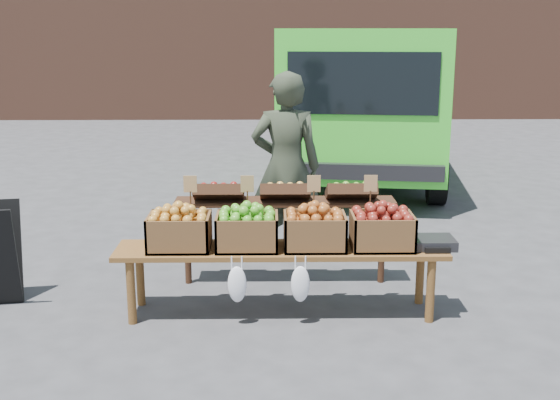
{
  "coord_description": "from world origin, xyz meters",
  "views": [
    {
      "loc": [
        0.13,
        -5.22,
        2.32
      ],
      "look_at": [
        0.21,
        0.76,
        0.85
      ],
      "focal_mm": 45.0,
      "sensor_mm": 36.0,
      "label": 1
    }
  ],
  "objects_px": {
    "crate_russet_pears": "(247,231)",
    "crate_red_apples": "(315,231)",
    "vendor": "(286,167)",
    "crate_golden_apples": "(179,232)",
    "back_table": "(285,229)",
    "crate_green_apples": "(382,231)",
    "weighing_scale": "(433,242)",
    "delivery_van": "(363,105)",
    "display_bench": "(281,281)"
  },
  "relations": [
    {
      "from": "back_table",
      "to": "crate_green_apples",
      "type": "bearing_deg",
      "value": -42.84
    },
    {
      "from": "vendor",
      "to": "weighing_scale",
      "type": "distance_m",
      "value": 1.9
    },
    {
      "from": "display_bench",
      "to": "weighing_scale",
      "type": "xyz_separation_m",
      "value": [
        1.25,
        0.0,
        0.33
      ]
    },
    {
      "from": "crate_russet_pears",
      "to": "crate_green_apples",
      "type": "bearing_deg",
      "value": 0.0
    },
    {
      "from": "crate_golden_apples",
      "to": "vendor",
      "type": "bearing_deg",
      "value": 58.28
    },
    {
      "from": "weighing_scale",
      "to": "vendor",
      "type": "bearing_deg",
      "value": 128.99
    },
    {
      "from": "back_table",
      "to": "vendor",
      "type": "bearing_deg",
      "value": 88.05
    },
    {
      "from": "display_bench",
      "to": "crate_red_apples",
      "type": "distance_m",
      "value": 0.51
    },
    {
      "from": "delivery_van",
      "to": "display_bench",
      "type": "bearing_deg",
      "value": -96.29
    },
    {
      "from": "display_bench",
      "to": "crate_red_apples",
      "type": "relative_size",
      "value": 5.4
    },
    {
      "from": "delivery_van",
      "to": "crate_golden_apples",
      "type": "bearing_deg",
      "value": -104.11
    },
    {
      "from": "crate_green_apples",
      "to": "weighing_scale",
      "type": "bearing_deg",
      "value": 0.0
    },
    {
      "from": "crate_russet_pears",
      "to": "display_bench",
      "type": "bearing_deg",
      "value": 0.0
    },
    {
      "from": "delivery_van",
      "to": "weighing_scale",
      "type": "bearing_deg",
      "value": -83.47
    },
    {
      "from": "display_bench",
      "to": "crate_green_apples",
      "type": "height_order",
      "value": "crate_green_apples"
    },
    {
      "from": "back_table",
      "to": "weighing_scale",
      "type": "distance_m",
      "value": 1.4
    },
    {
      "from": "delivery_van",
      "to": "crate_russet_pears",
      "type": "xyz_separation_m",
      "value": [
        -1.64,
        -5.46,
        -0.45
      ]
    },
    {
      "from": "vendor",
      "to": "crate_red_apples",
      "type": "height_order",
      "value": "vendor"
    },
    {
      "from": "vendor",
      "to": "back_table",
      "type": "xyz_separation_m",
      "value": [
        -0.02,
        -0.73,
        -0.44
      ]
    },
    {
      "from": "weighing_scale",
      "to": "crate_red_apples",
      "type": "bearing_deg",
      "value": 180.0
    },
    {
      "from": "crate_green_apples",
      "to": "display_bench",
      "type": "bearing_deg",
      "value": 180.0
    },
    {
      "from": "back_table",
      "to": "crate_red_apples",
      "type": "height_order",
      "value": "back_table"
    },
    {
      "from": "crate_red_apples",
      "to": "crate_golden_apples",
      "type": "bearing_deg",
      "value": 180.0
    },
    {
      "from": "display_bench",
      "to": "crate_red_apples",
      "type": "height_order",
      "value": "crate_red_apples"
    },
    {
      "from": "crate_russet_pears",
      "to": "weighing_scale",
      "type": "bearing_deg",
      "value": 0.0
    },
    {
      "from": "crate_golden_apples",
      "to": "crate_green_apples",
      "type": "xyz_separation_m",
      "value": [
        1.65,
        0.0,
        0.0
      ]
    },
    {
      "from": "delivery_van",
      "to": "crate_red_apples",
      "type": "distance_m",
      "value": 5.59
    },
    {
      "from": "crate_russet_pears",
      "to": "crate_red_apples",
      "type": "relative_size",
      "value": 1.0
    },
    {
      "from": "back_table",
      "to": "crate_golden_apples",
      "type": "bearing_deg",
      "value": -140.5
    },
    {
      "from": "vendor",
      "to": "crate_green_apples",
      "type": "bearing_deg",
      "value": 118.66
    },
    {
      "from": "crate_red_apples",
      "to": "weighing_scale",
      "type": "distance_m",
      "value": 0.98
    },
    {
      "from": "crate_golden_apples",
      "to": "crate_red_apples",
      "type": "bearing_deg",
      "value": 0.0
    },
    {
      "from": "vendor",
      "to": "display_bench",
      "type": "height_order",
      "value": "vendor"
    },
    {
      "from": "crate_red_apples",
      "to": "weighing_scale",
      "type": "height_order",
      "value": "crate_red_apples"
    },
    {
      "from": "vendor",
      "to": "delivery_van",
      "type": "bearing_deg",
      "value": -106.48
    },
    {
      "from": "back_table",
      "to": "crate_red_apples",
      "type": "relative_size",
      "value": 4.2
    },
    {
      "from": "crate_green_apples",
      "to": "back_table",
      "type": "bearing_deg",
      "value": 137.16
    },
    {
      "from": "display_bench",
      "to": "crate_red_apples",
      "type": "bearing_deg",
      "value": 0.0
    },
    {
      "from": "crate_russet_pears",
      "to": "crate_green_apples",
      "type": "distance_m",
      "value": 1.1
    },
    {
      "from": "delivery_van",
      "to": "display_bench",
      "type": "relative_size",
      "value": 1.91
    },
    {
      "from": "display_bench",
      "to": "crate_golden_apples",
      "type": "xyz_separation_m",
      "value": [
        -0.82,
        0.0,
        0.42
      ]
    },
    {
      "from": "weighing_scale",
      "to": "delivery_van",
      "type": "bearing_deg",
      "value": 88.83
    },
    {
      "from": "crate_russet_pears",
      "to": "weighing_scale",
      "type": "xyz_separation_m",
      "value": [
        1.52,
        0.0,
        -0.1
      ]
    },
    {
      "from": "back_table",
      "to": "crate_russet_pears",
      "type": "bearing_deg",
      "value": -114.2
    },
    {
      "from": "crate_golden_apples",
      "to": "crate_green_apples",
      "type": "bearing_deg",
      "value": 0.0
    },
    {
      "from": "crate_russet_pears",
      "to": "crate_red_apples",
      "type": "bearing_deg",
      "value": 0.0
    },
    {
      "from": "vendor",
      "to": "crate_golden_apples",
      "type": "distance_m",
      "value": 1.73
    },
    {
      "from": "display_bench",
      "to": "crate_golden_apples",
      "type": "distance_m",
      "value": 0.93
    },
    {
      "from": "display_bench",
      "to": "crate_green_apples",
      "type": "distance_m",
      "value": 0.93
    },
    {
      "from": "crate_golden_apples",
      "to": "delivery_van",
      "type": "bearing_deg",
      "value": 68.19
    }
  ]
}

